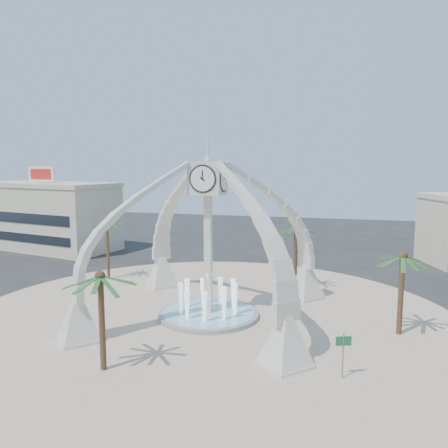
% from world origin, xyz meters
% --- Properties ---
extents(ground, '(140.00, 140.00, 0.00)m').
position_xyz_m(ground, '(0.00, 0.00, 0.00)').
color(ground, '#282828').
rests_on(ground, ground).
extents(plaza, '(40.00, 40.00, 0.06)m').
position_xyz_m(plaza, '(0.00, 0.00, 0.03)').
color(plaza, '#CCB397').
rests_on(plaza, ground).
extents(clock_tower, '(17.94, 17.94, 16.30)m').
position_xyz_m(clock_tower, '(-0.00, -0.00, 6.49)').
color(clock_tower, silver).
rests_on(clock_tower, ground).
extents(fountain, '(8.00, 8.00, 3.62)m').
position_xyz_m(fountain, '(0.00, 0.00, 0.29)').
color(fountain, '#97989A').
rests_on(fountain, ground).
extents(building_nw, '(23.75, 13.73, 11.90)m').
position_xyz_m(building_nw, '(-32.00, 22.00, 4.83)').
color(building_nw, beige).
rests_on(building_nw, ground).
extents(palm_east, '(5.27, 5.27, 6.50)m').
position_xyz_m(palm_east, '(14.26, 0.12, 5.66)').
color(palm_east, brown).
rests_on(palm_east, ground).
extents(palm_west, '(4.45, 4.45, 6.81)m').
position_xyz_m(palm_west, '(-13.77, 8.41, 6.04)').
color(palm_west, brown).
rests_on(palm_west, ground).
extents(palm_north, '(5.14, 5.14, 7.01)m').
position_xyz_m(palm_north, '(5.83, 9.46, 6.17)').
color(palm_north, brown).
rests_on(palm_north, ground).
extents(palm_south, '(4.35, 4.35, 6.45)m').
position_xyz_m(palm_south, '(-3.26, -10.39, 5.65)').
color(palm_south, brown).
rests_on(palm_south, ground).
extents(street_sign, '(0.93, 0.38, 2.69)m').
position_xyz_m(street_sign, '(10.37, -7.75, 1.93)').
color(street_sign, slate).
rests_on(street_sign, ground).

